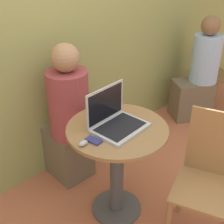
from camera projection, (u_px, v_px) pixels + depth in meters
The scene contains 10 objects.
ground_plane at pixel (116, 208), 2.46m from camera, with size 12.00×12.00×0.00m, color #B26042.
back_wall at pixel (42, 24), 2.32m from camera, with size 7.00×0.05×2.60m.
round_table at pixel (117, 155), 2.20m from camera, with size 0.69×0.69×0.76m.
laptop at pixel (115, 120), 2.07m from camera, with size 0.37×0.30×0.27m.
cell_phone at pixel (94, 141), 1.94m from camera, with size 0.07×0.11×0.02m.
computer_mouse at pixel (84, 144), 1.90m from camera, with size 0.06×0.04×0.03m.
chair_empty at pixel (208, 179), 2.05m from camera, with size 0.52×0.52×0.93m.
person_seated at pixel (67, 124), 2.58m from camera, with size 0.32×0.50×1.21m.
chair_background at pixel (209, 74), 3.65m from camera, with size 0.55×0.55×0.90m.
person_background at pixel (199, 77), 3.48m from camera, with size 0.52×0.47×1.17m.
Camera 1 is at (-1.25, -1.24, 1.88)m, focal length 50.00 mm.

